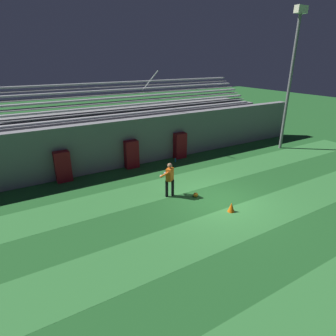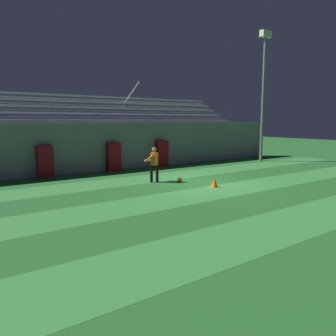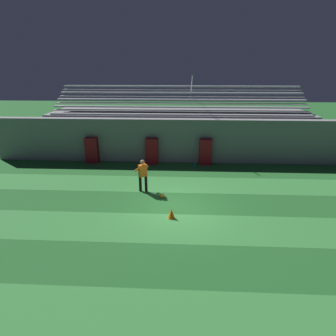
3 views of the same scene
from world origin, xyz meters
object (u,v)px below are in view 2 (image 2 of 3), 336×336
padding_pillar_gate_left (114,157)px  padding_pillar_far_left (45,162)px  floodlight_pole (264,82)px  traffic_cone (214,182)px  goalkeeper (154,162)px  soccer_ball (180,180)px  water_bottle (157,166)px  padding_pillar_gate_right (162,154)px

padding_pillar_gate_left → padding_pillar_far_left: 3.89m
floodlight_pole → traffic_cone: size_ratio=21.63×
goalkeeper → soccer_ball: (1.02, -0.71, -0.84)m
soccer_ball → traffic_cone: bearing=-75.1°
padding_pillar_gate_left → traffic_cone: (1.50, -6.92, -0.61)m
traffic_cone → goalkeeper: bearing=120.3°
water_bottle → soccer_ball: bearing=-110.8°
soccer_ball → traffic_cone: (0.50, -1.87, 0.10)m
padding_pillar_gate_right → padding_pillar_gate_left: bearing=180.0°
padding_pillar_gate_right → floodlight_pole: bearing=-14.5°
floodlight_pole → soccer_ball: size_ratio=41.30×
padding_pillar_gate_right → padding_pillar_far_left: size_ratio=1.00×
padding_pillar_gate_left → goalkeeper: bearing=-90.1°
traffic_cone → water_bottle: 6.51m
goalkeeper → water_bottle: 4.77m
padding_pillar_gate_right → goalkeeper: 5.51m
soccer_ball → padding_pillar_gate_right: bearing=64.6°
goalkeeper → water_bottle: goalkeeper is taller
floodlight_pole → soccer_ball: 11.70m
traffic_cone → padding_pillar_gate_right: bearing=74.7°
goalkeeper → water_bottle: bearing=54.4°
goalkeeper → soccer_ball: size_ratio=7.59×
padding_pillar_gate_left → soccer_ball: 5.20m
traffic_cone → water_bottle: size_ratio=1.75×
padding_pillar_gate_left → water_bottle: 2.86m
floodlight_pole → water_bottle: bearing=170.2°
soccer_ball → water_bottle: water_bottle is taller
padding_pillar_gate_left → floodlight_pole: bearing=-10.1°
padding_pillar_far_left → goalkeeper: 5.82m
floodlight_pole → traffic_cone: bearing=-151.8°
goalkeeper → water_bottle: size_ratio=6.96×
soccer_ball → traffic_cone: traffic_cone is taller
traffic_cone → padding_pillar_far_left: bearing=128.0°
floodlight_pole → traffic_cone: floodlight_pole is taller
floodlight_pole → soccer_ball: (-9.83, -3.12, -5.54)m
padding_pillar_far_left → traffic_cone: size_ratio=3.92×
padding_pillar_far_left → goalkeeper: size_ratio=0.99×
floodlight_pole → goalkeeper: floodlight_pole is taller
water_bottle → goalkeeper: bearing=-125.6°
padding_pillar_gate_left → padding_pillar_far_left: size_ratio=1.00×
padding_pillar_gate_left → traffic_cone: size_ratio=3.92×
traffic_cone → water_bottle: traffic_cone is taller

